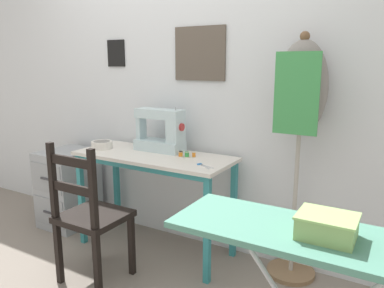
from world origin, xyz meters
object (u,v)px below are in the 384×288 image
object	(u,v)px
wooden_chair	(90,217)
storage_box	(327,226)
thread_spool_mid_table	(187,154)
dress_form	(301,103)
fabric_bowl	(102,145)
thread_spool_far_edge	(194,154)
scissors	(203,165)
thread_spool_near_machine	(181,154)
ironing_board	(312,245)
sewing_machine	(162,132)
filing_cabinet	(68,188)

from	to	relation	value
wooden_chair	storage_box	world-z (taller)	wooden_chair
wooden_chair	storage_box	xyz separation A→B (m)	(1.49, -0.33, 0.41)
thread_spool_mid_table	dress_form	distance (m)	0.86
fabric_bowl	thread_spool_far_edge	size ratio (longest dim) A/B	4.24
fabric_bowl	scissors	distance (m)	0.93
thread_spool_near_machine	storage_box	size ratio (longest dim) A/B	0.20
dress_form	scissors	bearing A→B (deg)	-154.31
scissors	dress_form	distance (m)	0.73
wooden_chair	dress_form	xyz separation A→B (m)	(1.10, 0.73, 0.72)
ironing_board	dress_form	bearing A→B (deg)	107.72
sewing_machine	storage_box	bearing A→B (deg)	-35.99
filing_cabinet	scissors	bearing A→B (deg)	-3.56
thread_spool_mid_table	storage_box	bearing A→B (deg)	-39.81
wooden_chair	ironing_board	bearing A→B (deg)	-12.58
scissors	storage_box	xyz separation A→B (m)	(0.93, -0.80, 0.10)
thread_spool_far_edge	dress_form	world-z (taller)	dress_form
wooden_chair	ironing_board	distance (m)	1.51
thread_spool_near_machine	storage_box	xyz separation A→B (m)	(1.18, -0.93, 0.08)
scissors	thread_spool_far_edge	size ratio (longest dim) A/B	3.70
sewing_machine	thread_spool_mid_table	xyz separation A→B (m)	(0.26, -0.06, -0.13)
dress_form	thread_spool_far_edge	bearing A→B (deg)	-172.61
thread_spool_near_machine	dress_form	xyz separation A→B (m)	(0.80, 0.13, 0.39)
thread_spool_mid_table	wooden_chair	world-z (taller)	wooden_chair
filing_cabinet	ironing_board	world-z (taller)	ironing_board
filing_cabinet	thread_spool_near_machine	bearing A→B (deg)	2.39
filing_cabinet	thread_spool_far_edge	bearing A→B (deg)	3.88
sewing_machine	storage_box	size ratio (longest dim) A/B	2.01
scissors	wooden_chair	world-z (taller)	wooden_chair
thread_spool_far_edge	scissors	bearing A→B (deg)	-46.00
wooden_chair	filing_cabinet	world-z (taller)	wooden_chair
fabric_bowl	ironing_board	distance (m)	2.00
wooden_chair	dress_form	distance (m)	1.51
thread_spool_mid_table	ironing_board	distance (m)	1.44
dress_form	thread_spool_near_machine	bearing A→B (deg)	-170.90
fabric_bowl	dress_form	size ratio (longest dim) A/B	0.10
thread_spool_near_machine	filing_cabinet	distance (m)	1.22
fabric_bowl	dress_form	world-z (taller)	dress_form
sewing_machine	wooden_chair	size ratio (longest dim) A/B	0.43
thread_spool_far_edge	filing_cabinet	size ratio (longest dim) A/B	0.06
fabric_bowl	thread_spool_far_edge	distance (m)	0.77
fabric_bowl	thread_spool_mid_table	size ratio (longest dim) A/B	4.19
thread_spool_near_machine	scissors	bearing A→B (deg)	-27.97
scissors	thread_spool_mid_table	world-z (taller)	thread_spool_mid_table
thread_spool_mid_table	filing_cabinet	xyz separation A→B (m)	(-1.18, -0.06, -0.44)
fabric_bowl	ironing_board	size ratio (longest dim) A/B	0.16
thread_spool_near_machine	fabric_bowl	bearing A→B (deg)	-172.82
scissors	dress_form	world-z (taller)	dress_form
scissors	storage_box	world-z (taller)	storage_box
thread_spool_mid_table	wooden_chair	distance (m)	0.78
sewing_machine	thread_spool_mid_table	world-z (taller)	sewing_machine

